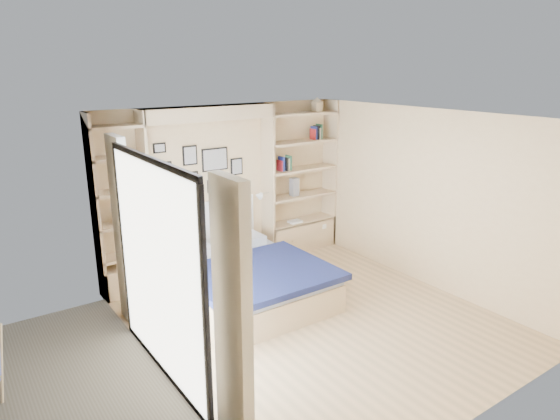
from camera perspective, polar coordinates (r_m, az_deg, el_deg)
ground at (r=6.40m, az=3.92°, el=-12.31°), size 4.50×4.50×0.00m
room_shell at (r=6.96m, az=-6.28°, el=-0.35°), size 4.50×4.50×4.50m
bed at (r=6.79m, az=-4.06°, el=-7.86°), size 1.81×2.37×1.07m
photo_gallery at (r=7.41m, az=-9.49°, el=4.76°), size 1.48×0.02×0.82m
reading_lamps at (r=7.40m, az=-7.50°, el=0.81°), size 1.92×0.12×0.15m
shelf_decor at (r=8.02m, az=0.74°, el=6.41°), size 3.48×0.23×2.03m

